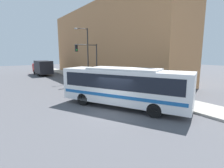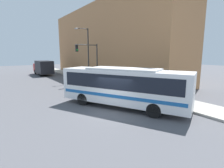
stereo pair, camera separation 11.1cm
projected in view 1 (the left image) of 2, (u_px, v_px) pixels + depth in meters
name	position (u px, v px, depth m)	size (l,w,h in m)	color
ground_plane	(113.00, 112.00, 12.83)	(120.00, 120.00, 0.00)	#515156
sidewalk	(77.00, 76.00, 32.34)	(2.96, 70.00, 0.17)	#A8A399
building_facade	(104.00, 42.00, 31.92)	(6.00, 33.35, 12.50)	#B27A4C
city_bus	(123.00, 85.00, 13.66)	(6.75, 10.19, 3.13)	white
delivery_truck	(42.00, 67.00, 34.47)	(2.45, 7.04, 2.83)	black
fire_hydrant	(142.00, 91.00, 17.40)	(0.27, 0.37, 0.77)	#999999
traffic_light_pole	(90.00, 56.00, 23.75)	(3.28, 0.35, 5.35)	#2D2D2D
parking_meter	(109.00, 79.00, 22.13)	(0.14, 0.14, 1.38)	#2D2D2D
street_lamp	(86.00, 50.00, 26.44)	(2.23, 0.28, 7.76)	#2D2D2D
pedestrian_near_corner	(93.00, 74.00, 27.00)	(0.34, 0.34, 1.70)	slate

